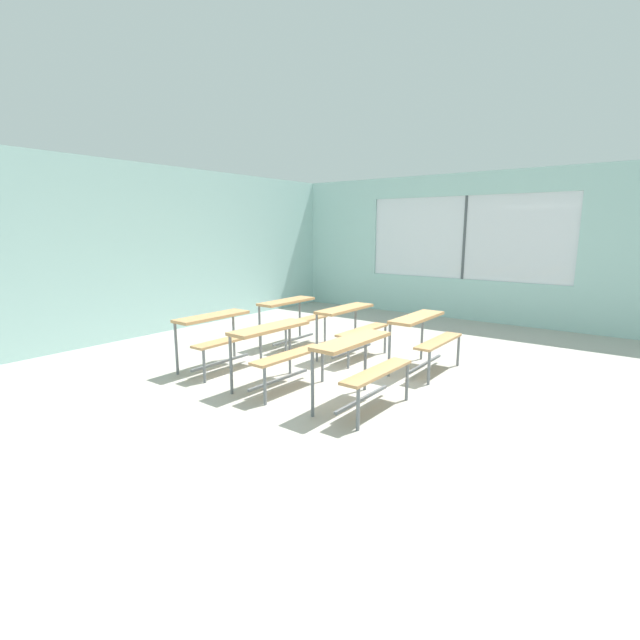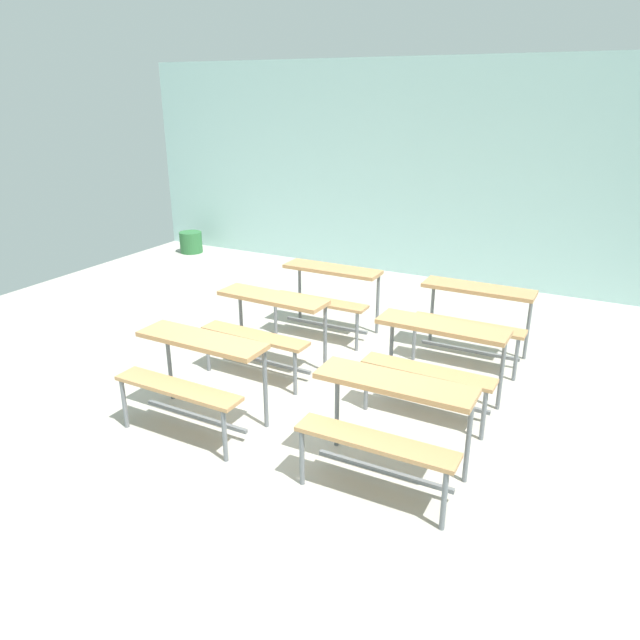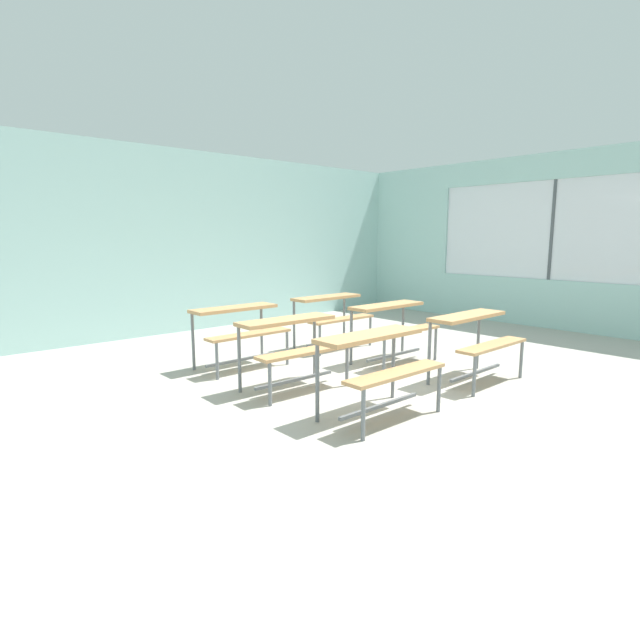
# 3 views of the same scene
# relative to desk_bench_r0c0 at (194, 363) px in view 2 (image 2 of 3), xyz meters

# --- Properties ---
(ground) EXTENTS (10.00, 9.00, 0.05)m
(ground) POSITION_rel_desk_bench_r0c0_xyz_m (0.54, 0.45, -0.59)
(ground) COLOR #ADA89E
(wall_back) EXTENTS (10.00, 0.12, 3.00)m
(wall_back) POSITION_rel_desk_bench_r0c0_xyz_m (0.54, 4.95, 0.94)
(wall_back) COLOR #A8D1CC
(wall_back) RESTS_ON ground
(desk_bench_r0c0) EXTENTS (1.11, 0.60, 0.74)m
(desk_bench_r0c0) POSITION_rel_desk_bench_r0c0_xyz_m (0.00, 0.00, 0.00)
(desk_bench_r0c0) COLOR tan
(desk_bench_r0c0) RESTS_ON ground
(desk_bench_r0c1) EXTENTS (1.10, 0.60, 0.74)m
(desk_bench_r0c1) POSITION_rel_desk_bench_r0c0_xyz_m (1.63, 0.02, 0.00)
(desk_bench_r0c1) COLOR tan
(desk_bench_r0c1) RESTS_ON ground
(desk_bench_r1c0) EXTENTS (1.12, 0.63, 0.74)m
(desk_bench_r1c0) POSITION_rel_desk_bench_r0c0_xyz_m (-0.05, 1.14, 0.00)
(desk_bench_r1c0) COLOR tan
(desk_bench_r1c0) RESTS_ON ground
(desk_bench_r1c1) EXTENTS (1.11, 0.61, 0.74)m
(desk_bench_r1c1) POSITION_rel_desk_bench_r0c0_xyz_m (1.61, 1.17, 0.00)
(desk_bench_r1c1) COLOR tan
(desk_bench_r1c1) RESTS_ON ground
(desk_bench_r2c0) EXTENTS (1.10, 0.59, 0.74)m
(desk_bench_r2c0) POSITION_rel_desk_bench_r0c0_xyz_m (0.02, 2.28, 0.00)
(desk_bench_r2c0) COLOR tan
(desk_bench_r2c0) RESTS_ON ground
(desk_bench_r2c1) EXTENTS (1.10, 0.59, 0.74)m
(desk_bench_r2c1) POSITION_rel_desk_bench_r0c0_xyz_m (1.63, 2.33, 0.00)
(desk_bench_r2c1) COLOR tan
(desk_bench_r2c1) RESTS_ON ground
(trash_bin) EXTENTS (0.37, 0.37, 0.35)m
(trash_bin) POSITION_rel_desk_bench_r0c0_xyz_m (-3.65, 4.40, -0.39)
(trash_bin) COLOR #2D6B38
(trash_bin) RESTS_ON ground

